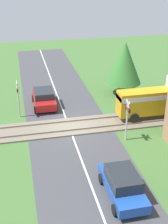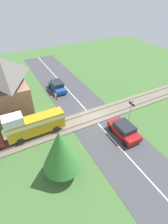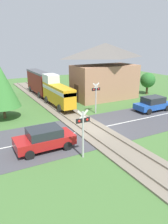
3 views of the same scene
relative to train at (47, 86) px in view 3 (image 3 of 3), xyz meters
The scene contains 12 objects.
ground_plane 10.71m from the train, 90.00° to the right, with size 60.00×60.00×0.00m, color #426B33.
road_surface 10.71m from the train, 90.00° to the right, with size 48.00×6.40×0.02m.
track_bed 10.70m from the train, 90.00° to the right, with size 2.80×48.00×0.24m.
train is the anchor object (origin of this frame).
car_near_crossing 12.81m from the train, 110.11° to the right, with size 3.89×1.95×1.49m.
car_far_side 12.35m from the train, 47.77° to the right, with size 3.92×1.83×1.50m.
crossing_signal_west_approach 14.42m from the train, 100.67° to the right, with size 0.90×0.18×3.09m.
crossing_signal_east_approach 7.42m from the train, 68.91° to the right, with size 0.90×0.18×3.09m.
station_building 7.32m from the train, 17.45° to the right, with size 8.49×4.49×6.76m.
pedestrian_by_station 3.87m from the train, 60.67° to the right, with size 0.39×0.39×1.59m.
tree_by_station 13.62m from the train, 12.94° to the right, with size 2.01×2.01×2.94m.
tree_roadside_hedge 7.21m from the train, 143.20° to the right, with size 3.24×3.24×5.02m.
Camera 3 is at (-8.38, -14.28, 6.84)m, focal length 35.00 mm.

